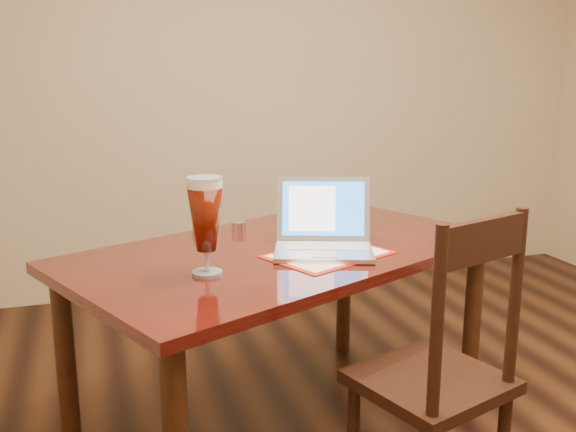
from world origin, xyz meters
name	(u,v)px	position (x,y,z in m)	size (l,w,h in m)	color
dining_table	(283,268)	(-0.51, 0.67, 0.69)	(1.88, 1.51, 1.10)	#4C100A
dining_chair	(439,375)	(-0.18, 0.06, 0.49)	(0.55, 0.53, 1.04)	black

